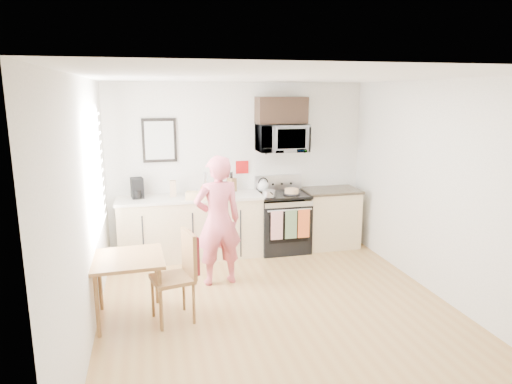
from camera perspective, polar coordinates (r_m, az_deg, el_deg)
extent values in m
plane|color=#9B6E3C|center=(5.40, 2.92, -14.54)|extent=(4.60, 4.60, 0.00)
cube|color=beige|center=(7.15, -2.17, 3.12)|extent=(4.00, 0.04, 2.60)
cube|color=beige|center=(2.93, 16.20, -11.06)|extent=(4.00, 0.04, 2.60)
cube|color=beige|center=(4.80, -20.49, -2.21)|extent=(0.04, 4.60, 2.60)
cube|color=beige|center=(5.84, 22.26, 0.13)|extent=(0.04, 4.60, 2.60)
cube|color=white|center=(4.83, 3.26, 14.20)|extent=(4.00, 4.60, 0.04)
cube|color=white|center=(5.53, -19.53, 2.34)|extent=(0.02, 1.40, 1.50)
cube|color=silver|center=(5.52, -19.43, 2.34)|extent=(0.01, 1.30, 1.40)
cube|color=tan|center=(6.94, -8.13, -4.49)|extent=(2.10, 0.60, 0.90)
cube|color=#EDE5CC|center=(6.82, -8.25, -0.70)|extent=(2.14, 0.64, 0.04)
cube|color=tan|center=(7.46, 9.20, -3.32)|extent=(0.84, 0.60, 0.90)
cube|color=black|center=(7.35, 9.32, 0.21)|extent=(0.88, 0.64, 0.04)
cube|color=black|center=(7.19, 3.35, -4.30)|extent=(0.76, 0.65, 0.77)
cube|color=black|center=(6.89, 4.11, -4.52)|extent=(0.61, 0.02, 0.45)
cube|color=silver|center=(6.80, 4.15, -1.85)|extent=(0.74, 0.02, 0.14)
cylinder|color=silver|center=(6.77, 4.26, -2.27)|extent=(0.68, 0.02, 0.02)
cube|color=black|center=(7.06, 3.40, -0.30)|extent=(0.76, 0.65, 0.04)
cube|color=silver|center=(7.29, 2.79, 1.23)|extent=(0.76, 0.08, 0.24)
cube|color=beige|center=(6.77, 2.63, -4.19)|extent=(0.18, 0.02, 0.44)
cube|color=#4C6644|center=(6.83, 4.40, -4.06)|extent=(0.18, 0.02, 0.44)
cube|color=#D2441F|center=(6.89, 5.99, -3.94)|extent=(0.18, 0.02, 0.44)
imported|color=silver|center=(7.03, 3.24, 6.74)|extent=(0.76, 0.51, 0.42)
cube|color=black|center=(7.04, 3.17, 10.17)|extent=(0.76, 0.35, 0.40)
cube|color=black|center=(6.94, -11.99, 6.34)|extent=(0.50, 0.03, 0.65)
cube|color=beige|center=(6.92, -11.98, 6.32)|extent=(0.42, 0.01, 0.56)
cube|color=#A10D0E|center=(7.14, -1.75, 3.12)|extent=(0.20, 0.02, 0.20)
imported|color=#BB3347|center=(5.84, -4.78, -3.60)|extent=(0.66, 0.48, 1.69)
cube|color=brown|center=(5.13, -15.81, -8.06)|extent=(0.76, 0.76, 0.04)
cylinder|color=brown|center=(4.99, -19.24, -13.33)|extent=(0.04, 0.04, 0.68)
cylinder|color=brown|center=(4.98, -11.84, -12.92)|extent=(0.04, 0.04, 0.68)
cylinder|color=brown|center=(5.56, -18.91, -10.58)|extent=(0.04, 0.04, 0.68)
cylinder|color=brown|center=(5.56, -12.34, -10.21)|extent=(0.04, 0.04, 0.68)
cube|color=brown|center=(5.07, -10.44, -10.65)|extent=(0.50, 0.50, 0.04)
cube|color=brown|center=(5.03, -8.37, -7.59)|extent=(0.13, 0.42, 0.50)
cube|color=maroon|center=(5.03, -8.10, -7.44)|extent=(0.14, 0.38, 0.42)
cylinder|color=brown|center=(4.98, -11.76, -14.32)|extent=(0.03, 0.03, 0.46)
cylinder|color=brown|center=(5.06, -7.78, -13.69)|extent=(0.03, 0.03, 0.46)
cylinder|color=brown|center=(5.29, -12.77, -12.71)|extent=(0.03, 0.03, 0.46)
cylinder|color=brown|center=(5.37, -9.02, -12.15)|extent=(0.03, 0.03, 0.46)
cube|color=brown|center=(7.08, -3.03, 0.93)|extent=(0.14, 0.16, 0.21)
cylinder|color=#A10D0E|center=(6.93, -6.27, 0.33)|extent=(0.11, 0.11, 0.14)
imported|color=silver|center=(6.99, -6.50, 0.07)|extent=(0.28, 0.28, 0.05)
cube|color=tan|center=(6.82, -10.33, 0.43)|extent=(0.10, 0.10, 0.24)
cube|color=black|center=(6.83, -14.63, 0.49)|extent=(0.20, 0.23, 0.30)
cylinder|color=black|center=(6.76, -14.61, -0.28)|extent=(0.11, 0.11, 0.11)
cube|color=#D7B571|center=(6.59, -7.39, -0.44)|extent=(0.34, 0.23, 0.11)
cylinder|color=black|center=(6.99, 4.46, -0.20)|extent=(0.26, 0.26, 0.01)
cylinder|color=tan|center=(6.98, 4.47, 0.15)|extent=(0.21, 0.21, 0.07)
sphere|color=silver|center=(7.11, 0.90, 0.74)|extent=(0.18, 0.18, 0.18)
cone|color=silver|center=(7.09, 0.90, 1.49)|extent=(0.06, 0.06, 0.06)
torus|color=black|center=(7.10, 0.90, 1.19)|extent=(0.16, 0.02, 0.16)
cylinder|color=silver|center=(6.78, 1.63, -0.19)|extent=(0.19, 0.19, 0.10)
cylinder|color=black|center=(6.64, 1.93, -0.13)|extent=(0.02, 0.17, 0.02)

